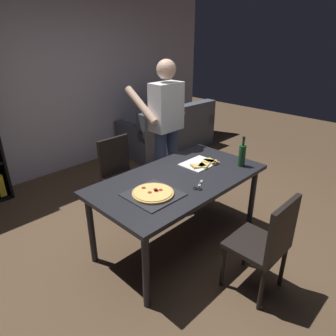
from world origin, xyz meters
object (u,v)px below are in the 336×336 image
Objects in this scene: pepperoni_pizza_on_tray at (153,194)px; kitchen_scissors at (199,187)px; dining_table at (179,184)px; person_serving_pizza at (165,126)px; wine_bottle at (242,155)px; chair_near_camera at (267,241)px; chair_far_side at (120,171)px; couch at (169,134)px.

kitchen_scissors is (0.38, -0.19, -0.01)m from pepperoni_pizza_on_tray.
dining_table is 0.96m from person_serving_pizza.
person_serving_pizza is at bearing 96.13° from wine_bottle.
chair_near_camera is (-0.00, -0.94, -0.17)m from dining_table.
dining_table is 0.98× the size of person_serving_pizza.
chair_far_side reaches higher than pepperoni_pizza_on_tray.
pepperoni_pizza_on_tray is (-0.41, -0.08, 0.09)m from dining_table.
chair_far_side is 0.76m from person_serving_pizza.
chair_near_camera is 0.51× the size of person_serving_pizza.
wine_bottle is 1.61× the size of kitchen_scissors.
wine_bottle is (1.06, -0.20, 0.10)m from pepperoni_pizza_on_tray.
chair_near_camera is at bearing -90.00° from chair_far_side.
chair_near_camera is 1.82m from person_serving_pizza.
pepperoni_pizza_on_tray is 2.14× the size of kitchen_scissors.
chair_near_camera reaches higher than kitchen_scissors.
chair_far_side is (0.00, 1.89, 0.00)m from chair_near_camera.
chair_far_side is at bearing 157.86° from person_serving_pizza.
chair_near_camera is at bearing -87.66° from kitchen_scissors.
chair_far_side is 0.52× the size of couch.
person_serving_pizza is (-1.36, -1.26, 0.70)m from couch.
wine_bottle reaches higher than chair_far_side.
wine_bottle reaches higher than couch.
wine_bottle is 0.69m from kitchen_scissors.
wine_bottle is (0.65, -1.22, 0.36)m from chair_far_side.
kitchen_scissors is at bearing 92.34° from chair_near_camera.
couch is 5.50× the size of wine_bottle.
kitchen_scissors is (-0.68, 0.01, -0.11)m from wine_bottle.
couch is at bearing 57.09° from chair_near_camera.
couch is 1.98m from person_serving_pizza.
chair_near_camera is at bearing -134.01° from wine_bottle.
wine_bottle reaches higher than chair_near_camera.
pepperoni_pizza_on_tray is at bearing -169.58° from dining_table.
chair_near_camera reaches higher than dining_table.
wine_bottle is (0.65, -0.27, 0.19)m from dining_table.
couch is 2.64m from wine_bottle.
dining_table is 8.75× the size of kitchen_scissors.
couch reaches higher than dining_table.
dining_table is 0.73m from wine_bottle.
couch is 4.14× the size of pepperoni_pizza_on_tray.
couch is 0.99× the size of person_serving_pizza.
couch is at bearing 28.79° from chair_far_side.
chair_far_side is 2.15× the size of pepperoni_pizza_on_tray.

